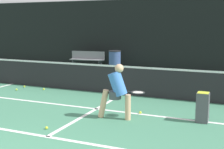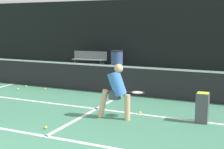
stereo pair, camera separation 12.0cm
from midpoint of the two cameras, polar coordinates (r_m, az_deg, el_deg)
court_baseline_near at (r=6.64m, az=-12.31°, el=-11.05°), size 11.00×0.10×0.01m
court_service_line at (r=8.51m, az=-3.30°, el=-6.28°), size 8.25×0.10×0.01m
court_center_mark at (r=8.35m, az=-3.89°, el=-6.61°), size 0.10×4.20×0.01m
net at (r=10.10m, az=1.51°, el=-0.83°), size 11.09×0.09×1.07m
fence_back at (r=15.55m, az=9.62°, el=7.21°), size 24.00×0.06×3.52m
player_practicing at (r=7.48m, az=0.50°, el=-2.77°), size 1.12×0.63×1.35m
tennis_ball_scattered_3 at (r=8.08m, az=4.77°, el=-6.93°), size 0.07×0.07×0.07m
tennis_ball_scattered_4 at (r=9.14m, az=15.80°, el=-5.34°), size 0.07×0.07×0.07m
tennis_ball_scattered_6 at (r=7.08m, az=-12.35°, el=-9.50°), size 0.07×0.07×0.07m
tennis_ball_scattered_7 at (r=11.11m, az=-12.67°, el=-2.63°), size 0.07×0.07×0.07m
tennis_ball_scattered_8 at (r=11.75m, az=-16.00°, el=-2.12°), size 0.07×0.07×0.07m
tennis_ball_scattered_9 at (r=11.30m, az=-17.36°, el=-2.63°), size 0.07×0.07×0.07m
ball_hopper at (r=7.60m, az=15.81°, el=-5.67°), size 0.28×0.28×0.71m
courtside_bench at (r=16.23m, az=-4.75°, el=2.87°), size 1.83×0.56×0.86m
trash_bin at (r=15.41m, az=0.28°, el=2.60°), size 0.61×0.61×0.97m
building_far at (r=33.96m, az=17.24°, el=9.08°), size 36.00×2.40×4.79m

